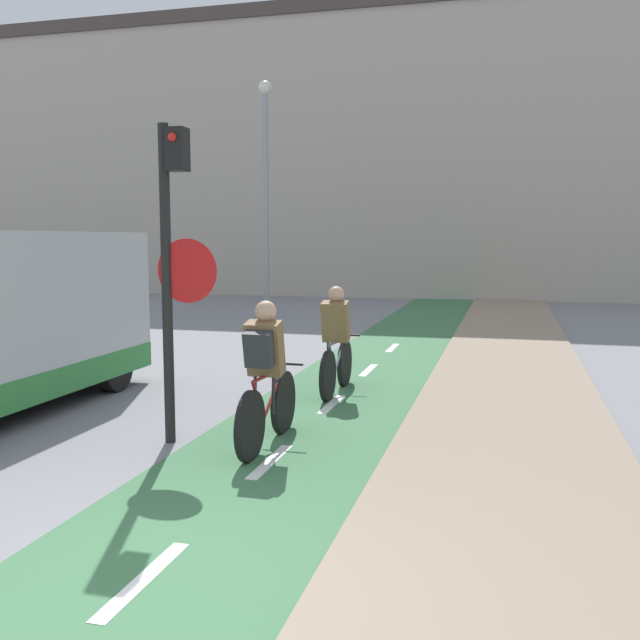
{
  "coord_description": "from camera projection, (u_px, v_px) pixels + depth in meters",
  "views": [
    {
      "loc": [
        2.2,
        -3.38,
        2.18
      ],
      "look_at": [
        0.0,
        4.89,
        1.2
      ],
      "focal_mm": 40.0,
      "sensor_mm": 36.0,
      "label": 1
    }
  ],
  "objects": [
    {
      "name": "street_lamp_far",
      "position": [
        266.0,
        174.0,
        19.27
      ],
      "size": [
        0.36,
        0.36,
        6.37
      ],
      "color": "gray",
      "rests_on": "ground_plane"
    },
    {
      "name": "building_row_background",
      "position": [
        453.0,
        154.0,
        27.28
      ],
      "size": [
        60.0,
        5.2,
        10.77
      ],
      "color": "#B2A899",
      "rests_on": "ground_plane"
    },
    {
      "name": "traffic_light_pole",
      "position": [
        173.0,
        249.0,
        7.42
      ],
      "size": [
        0.67,
        0.25,
        3.36
      ],
      "color": "black",
      "rests_on": "ground_plane"
    },
    {
      "name": "bike_lane",
      "position": [
        101.0,
        621.0,
        4.06
      ],
      "size": [
        2.09,
        60.0,
        0.02
      ],
      "color": "#3D7047",
      "rests_on": "ground_plane"
    },
    {
      "name": "cyclist_far",
      "position": [
        336.0,
        347.0,
        9.97
      ],
      "size": [
        0.46,
        1.7,
        1.52
      ],
      "color": "black",
      "rests_on": "ground_plane"
    },
    {
      "name": "cyclist_near",
      "position": [
        266.0,
        380.0,
        7.38
      ],
      "size": [
        0.46,
        1.77,
        1.55
      ],
      "color": "black",
      "rests_on": "ground_plane"
    },
    {
      "name": "ground_plane",
      "position": [
        100.0,
        623.0,
        4.06
      ],
      "size": [
        120.0,
        120.0,
        0.0
      ],
      "primitive_type": "plane",
      "color": "gray"
    }
  ]
}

